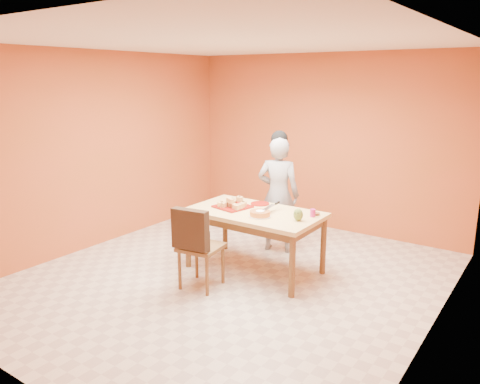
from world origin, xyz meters
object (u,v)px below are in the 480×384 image
Objects in this scene: person at (278,195)px; magenta_glass at (313,213)px; dining_chair at (200,245)px; checker_tin at (316,214)px; egg_ornament at (298,215)px; sponge_cake at (260,213)px; dining_table at (255,219)px; red_dinner_plate at (260,204)px; pastry_platter at (233,207)px.

magenta_glass is (0.80, -0.58, 0.02)m from person.
dining_chair is 10.91× the size of checker_tin.
magenta_glass is at bearing -90.00° from checker_tin.
dining_chair is 1.56m from person.
checker_tin is at bearing 76.98° from egg_ornament.
checker_tin is at bearing 131.82° from person.
person reaches higher than egg_ornament.
sponge_cake is 2.68× the size of checker_tin.
dining_table is at bearing 64.73° from dining_chair.
magenta_glass is 1.01× the size of checker_tin.
egg_ornament is (0.74, -0.82, 0.04)m from person.
person reaches higher than red_dinner_plate.
egg_ornament reaches higher than pastry_platter.
pastry_platter is 2.66× the size of egg_ornament.
sponge_cake is (0.41, 0.60, 0.30)m from dining_chair.
dining_table is 0.74m from checker_tin.
egg_ornament reaches higher than red_dinner_plate.
magenta_glass is at bearing 34.82° from sponge_cake.
sponge_cake is (0.49, -0.14, 0.03)m from pastry_platter.
person is 1.10m from egg_ornament.
dining_table is at bearing 3.33° from pastry_platter.
person reaches higher than checker_tin.
checker_tin is at bearing 22.25° from dining_table.
sponge_cake is 2.65× the size of magenta_glass.
checker_tin is at bearing 41.09° from sponge_cake.
dining_chair reaches higher than checker_tin.
dining_table is at bearing 138.27° from sponge_cake.
dining_chair reaches higher than egg_ornament.
dining_chair is 0.79m from sponge_cake.
dining_table is at bearing 173.81° from egg_ornament.
checker_tin reaches higher than red_dinner_plate.
person is 0.47m from red_dinner_plate.
red_dinner_plate reaches higher than dining_table.
person is at bearing 99.01° from dining_table.
person reaches higher than magenta_glass.
dining_table is 1.01× the size of person.
sponge_cake is 0.67m from checker_tin.
pastry_platter is at bearing -163.41° from checker_tin.
magenta_glass is (1.00, 0.21, 0.03)m from pastry_platter.
dining_table is at bearing -164.41° from magenta_glass.
sponge_cake is 1.67× the size of egg_ornament.
egg_ornament is at bearing -105.22° from magenta_glass.
dining_table is 11.20× the size of egg_ornament.
pastry_platter is 0.38m from red_dinner_plate.
dining_chair is 0.61× the size of person.
person is at bearing 130.23° from egg_ornament.
checker_tin is (0.92, 1.04, 0.27)m from dining_chair.
red_dinner_plate is 1.00× the size of sponge_cake.
dining_chair is 1.41m from checker_tin.
person is 17.57× the size of magenta_glass.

